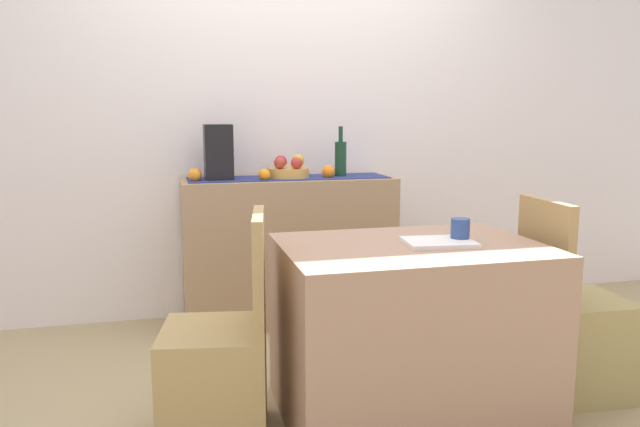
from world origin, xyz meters
The scene contains 19 objects.
ground_plane centered at (0.00, 0.00, -0.01)m, with size 6.40×6.40×0.02m, color tan.
room_wall_rear centered at (0.00, 1.18, 1.35)m, with size 6.40×0.06×2.70m, color white.
sideboard_console centered at (-0.02, 0.92, 0.44)m, with size 1.27×0.42×0.89m, color tan.
table_runner centered at (-0.02, 0.92, 0.89)m, with size 1.20×0.32×0.01m, color navy.
fruit_bowl centered at (-0.03, 0.92, 0.92)m, with size 0.25×0.25×0.06m, color gold.
apple_left centered at (-0.06, 0.95, 0.99)m, with size 0.07×0.07×0.07m, color red.
apple_rear centered at (0.01, 0.84, 0.99)m, with size 0.07×0.07×0.07m, color #BB3630.
apple_center centered at (0.04, 0.95, 0.99)m, with size 0.08×0.08×0.08m, color gold.
apple_right centered at (-0.08, 0.87, 0.99)m, with size 0.07×0.07×0.07m, color #AF3E2F.
wine_bottle centered at (0.30, 0.92, 1.00)m, with size 0.07×0.07×0.31m.
coffee_maker centered at (-0.44, 0.92, 1.05)m, with size 0.16×0.18×0.32m, color black.
orange_loose_mid centered at (-0.18, 0.82, 0.92)m, with size 0.07×0.07×0.07m, color orange.
orange_loose_far centered at (-0.58, 0.87, 0.93)m, with size 0.08×0.08×0.08m, color orange.
orange_loose_near_bowl centered at (0.21, 0.87, 0.93)m, with size 0.08×0.08×0.08m, color orange.
dining_table centered at (0.23, -0.37, 0.37)m, with size 1.07×0.75×0.74m, color tan.
open_book centered at (0.34, -0.41, 0.75)m, with size 0.28×0.21×0.02m, color white.
coffee_cup centered at (0.44, -0.39, 0.79)m, with size 0.08×0.08×0.10m, color #2E4A89.
chair_near_window centered at (-0.56, -0.38, 0.27)m, with size 0.46×0.46×0.90m.
chair_by_corner centered at (1.03, -0.37, 0.27)m, with size 0.42×0.42×0.90m.
Camera 1 is at (-0.72, -2.63, 1.26)m, focal length 33.81 mm.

